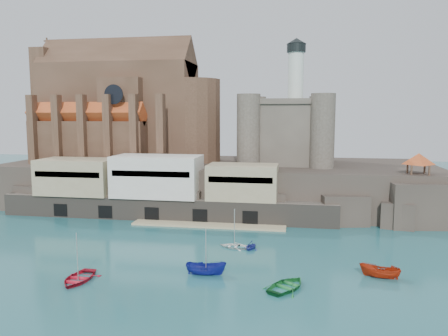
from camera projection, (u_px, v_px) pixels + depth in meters
name	position (u px, v px, depth m)	size (l,w,h in m)	color
ground	(172.00, 254.00, 67.61)	(300.00, 300.00, 0.00)	#1C555C
promontory	(217.00, 184.00, 105.55)	(100.00, 36.00, 10.00)	#2B2520
quay	(156.00, 189.00, 91.15)	(70.00, 12.00, 13.05)	#5C544A
church	(126.00, 112.00, 109.90)	(47.00, 25.93, 30.51)	#462F21
castle_keep	(286.00, 128.00, 102.84)	(21.20, 21.20, 29.30)	#4E473D
rock_outcrop	(416.00, 205.00, 85.33)	(14.50, 10.50, 8.70)	#2B2520
pavilion	(419.00, 160.00, 84.42)	(6.40, 6.40, 5.40)	#462F21
boat_0	(78.00, 281.00, 56.85)	(4.64, 1.35, 6.50)	red
boat_2	(206.00, 275.00, 59.05)	(2.10, 2.16, 5.58)	navy
boat_3	(287.00, 288.00, 54.40)	(4.63, 1.34, 6.48)	#1E7A36
boat_5	(379.00, 277.00, 58.01)	(1.99, 2.04, 5.29)	#A9280C
boat_6	(234.00, 247.00, 71.13)	(3.56, 1.03, 4.98)	white
boat_7	(251.00, 249.00, 70.27)	(2.77, 1.69, 3.21)	navy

